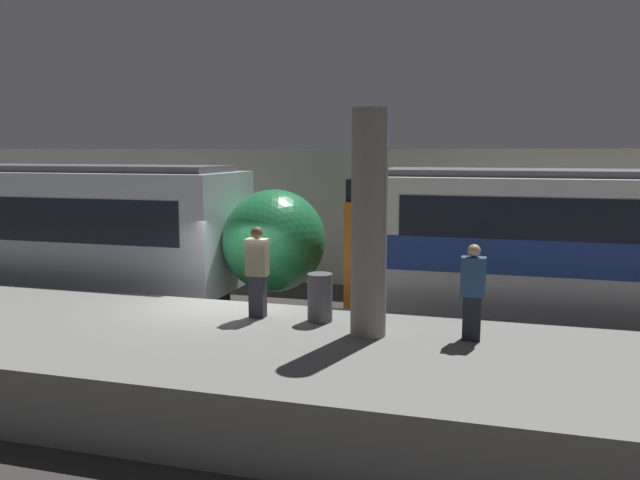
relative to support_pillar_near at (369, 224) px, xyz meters
The scene contains 8 objects.
ground_plane 4.51m from the support_pillar_near, 153.37° to the left, with size 120.00×120.00×0.00m, color #33302D.
platform 3.96m from the support_pillar_near, 167.40° to the right, with size 40.00×4.52×1.05m.
station_rear_barrier 8.97m from the support_pillar_near, 110.41° to the left, with size 50.00×0.15×4.08m.
support_pillar_near is the anchor object (origin of this frame).
train_modern 11.77m from the support_pillar_near, 159.22° to the left, with size 17.42×2.97×3.66m.
person_waiting 2.39m from the support_pillar_near, 165.75° to the left, with size 0.38×0.24×1.65m.
person_walking 1.93m from the support_pillar_near, ahead, with size 0.38×0.24×1.54m.
trash_bin 1.81m from the support_pillar_near, 148.62° to the left, with size 0.44×0.44×0.85m.
Camera 1 is at (5.04, -11.24, 4.03)m, focal length 35.00 mm.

